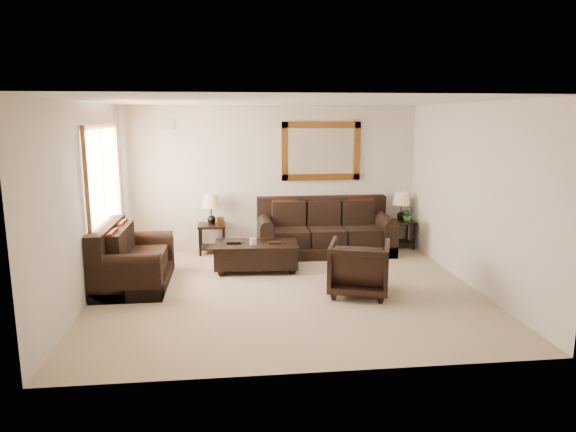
{
  "coord_description": "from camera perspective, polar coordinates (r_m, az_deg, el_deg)",
  "views": [
    {
      "loc": [
        -0.79,
        -7.13,
        2.49
      ],
      "look_at": [
        0.09,
        0.6,
        0.98
      ],
      "focal_mm": 32.0,
      "sensor_mm": 36.0,
      "label": 1
    }
  ],
  "objects": [
    {
      "name": "sofa",
      "position": [
        9.55,
        4.06,
        -1.91
      ],
      "size": [
        2.46,
        1.06,
        1.01
      ],
      "color": "black",
      "rests_on": "room"
    },
    {
      "name": "loveseat",
      "position": [
        8.05,
        -17.09,
        -4.98
      ],
      "size": [
        0.98,
        1.66,
        0.93
      ],
      "rotation": [
        0.0,
        0.0,
        1.57
      ],
      "color": "black",
      "rests_on": "room"
    },
    {
      "name": "window",
      "position": [
        8.31,
        -19.77,
        3.84
      ],
      "size": [
        0.07,
        1.96,
        1.66
      ],
      "color": "white",
      "rests_on": "room"
    },
    {
      "name": "air_vent",
      "position": [
        9.68,
        -13.26,
        9.86
      ],
      "size": [
        0.25,
        0.02,
        0.18
      ],
      "primitive_type": "cube",
      "color": "#999999",
      "rests_on": "room"
    },
    {
      "name": "coffee_table",
      "position": [
        8.45,
        -3.57,
        -4.15
      ],
      "size": [
        1.39,
        0.79,
        0.58
      ],
      "rotation": [
        0.0,
        0.0,
        -0.05
      ],
      "color": "black",
      "rests_on": "room"
    },
    {
      "name": "armchair",
      "position": [
        7.37,
        7.92,
        -5.42
      ],
      "size": [
        1.02,
        0.98,
        0.84
      ],
      "primitive_type": "imported",
      "rotation": [
        0.0,
        0.0,
        2.83
      ],
      "color": "black",
      "rests_on": "floor"
    },
    {
      "name": "potted_plant",
      "position": [
        10.01,
        13.17,
        0.07
      ],
      "size": [
        0.28,
        0.31,
        0.23
      ],
      "primitive_type": "imported",
      "rotation": [
        0.0,
        0.0,
        0.07
      ],
      "color": "#1F571D",
      "rests_on": "end_table_right"
    },
    {
      "name": "mirror",
      "position": [
        9.77,
        3.7,
        7.2
      ],
      "size": [
        1.5,
        0.06,
        1.1
      ],
      "color": "#47240E",
      "rests_on": "room"
    },
    {
      "name": "room",
      "position": [
        7.26,
        -0.16,
        1.95
      ],
      "size": [
        5.51,
        5.01,
        2.71
      ],
      "color": "#9F876D",
      "rests_on": "ground"
    },
    {
      "name": "end_table_left",
      "position": [
        9.51,
        -8.5,
        0.1
      ],
      "size": [
        0.5,
        0.5,
        1.09
      ],
      "color": "black",
      "rests_on": "room"
    },
    {
      "name": "end_table_right",
      "position": [
        10.05,
        12.45,
        0.46
      ],
      "size": [
        0.49,
        0.49,
        1.07
      ],
      "color": "black",
      "rests_on": "room"
    }
  ]
}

